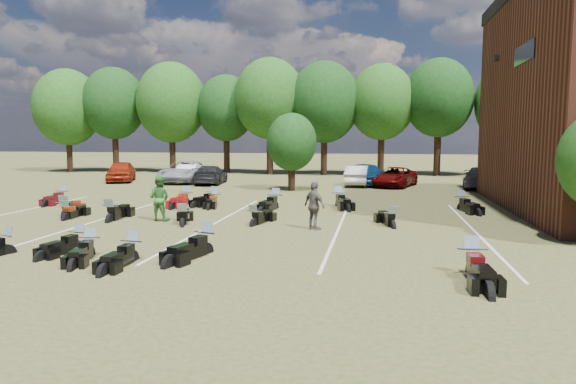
% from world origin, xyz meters
% --- Properties ---
extents(ground, '(160.00, 160.00, 0.00)m').
position_xyz_m(ground, '(0.00, 0.00, 0.00)').
color(ground, brown).
rests_on(ground, ground).
extents(car_0, '(3.36, 4.96, 1.57)m').
position_xyz_m(car_0, '(-15.83, 19.42, 0.78)').
color(car_0, maroon).
rests_on(car_0, ground).
extents(car_1, '(1.93, 4.27, 1.36)m').
position_xyz_m(car_1, '(-10.55, 20.07, 0.68)').
color(car_1, silver).
rests_on(car_1, ground).
extents(car_2, '(2.89, 5.85, 1.60)m').
position_xyz_m(car_2, '(-10.84, 19.70, 0.80)').
color(car_2, '#92949A').
rests_on(car_2, ground).
extents(car_3, '(2.38, 4.77, 1.33)m').
position_xyz_m(car_3, '(-8.52, 18.81, 0.67)').
color(car_3, black).
rests_on(car_3, ground).
extents(car_4, '(3.39, 4.99, 1.58)m').
position_xyz_m(car_4, '(2.71, 19.80, 0.79)').
color(car_4, navy).
rests_on(car_4, ground).
extents(car_5, '(1.71, 4.37, 1.42)m').
position_xyz_m(car_5, '(2.06, 19.38, 0.71)').
color(car_5, '#B6B4B0').
rests_on(car_5, ground).
extents(car_6, '(3.55, 5.23, 1.33)m').
position_xyz_m(car_6, '(4.58, 19.14, 0.66)').
color(car_6, '#510405').
rests_on(car_6, ground).
extents(car_7, '(3.15, 5.27, 1.43)m').
position_xyz_m(car_7, '(10.16, 18.80, 0.72)').
color(car_7, '#393A3E').
rests_on(car_7, ground).
extents(person_green, '(0.96, 0.77, 1.88)m').
position_xyz_m(person_green, '(-5.45, 3.06, 0.94)').
color(person_green, '#30712A').
rests_on(person_green, ground).
extents(person_grey, '(1.09, 1.05, 1.82)m').
position_xyz_m(person_grey, '(1.12, 2.16, 0.91)').
color(person_grey, '#59524C').
rests_on(person_grey, ground).
extents(motorcycle_0, '(1.32, 2.15, 1.15)m').
position_xyz_m(motorcycle_0, '(-7.47, -3.38, 0.00)').
color(motorcycle_0, black).
rests_on(motorcycle_0, ground).
extents(motorcycle_1, '(0.94, 2.08, 1.12)m').
position_xyz_m(motorcycle_1, '(-5.72, -2.47, 0.00)').
color(motorcycle_1, black).
rests_on(motorcycle_1, ground).
extents(motorcycle_2, '(1.13, 2.16, 1.15)m').
position_xyz_m(motorcycle_2, '(-4.84, -3.22, 0.00)').
color(motorcycle_2, black).
rests_on(motorcycle_2, ground).
extents(motorcycle_3, '(1.34, 2.46, 1.31)m').
position_xyz_m(motorcycle_3, '(-1.62, -2.31, 0.00)').
color(motorcycle_3, black).
rests_on(motorcycle_3, ground).
extents(motorcycle_4, '(0.69, 2.11, 1.17)m').
position_xyz_m(motorcycle_4, '(-3.36, -3.52, 0.00)').
color(motorcycle_4, black).
rests_on(motorcycle_4, ground).
extents(motorcycle_5, '(0.88, 2.49, 1.37)m').
position_xyz_m(motorcycle_5, '(5.82, -3.41, 0.00)').
color(motorcycle_5, black).
rests_on(motorcycle_5, ground).
extents(motorcycle_7, '(1.42, 2.59, 1.38)m').
position_xyz_m(motorcycle_7, '(-9.78, 3.06, 0.00)').
color(motorcycle_7, maroon).
rests_on(motorcycle_7, ground).
extents(motorcycle_8, '(0.80, 2.14, 1.17)m').
position_xyz_m(motorcycle_8, '(-9.39, 2.55, 0.00)').
color(motorcycle_8, black).
rests_on(motorcycle_8, ground).
extents(motorcycle_9, '(0.95, 2.46, 1.34)m').
position_xyz_m(motorcycle_9, '(-7.34, 2.44, 0.00)').
color(motorcycle_9, black).
rests_on(motorcycle_9, ground).
extents(motorcycle_10, '(1.34, 2.36, 1.25)m').
position_xyz_m(motorcycle_10, '(-4.05, 2.04, 0.00)').
color(motorcycle_10, black).
rests_on(motorcycle_10, ground).
extents(motorcycle_11, '(1.10, 2.20, 1.18)m').
position_xyz_m(motorcycle_11, '(-1.31, 2.58, 0.00)').
color(motorcycle_11, black).
rests_on(motorcycle_11, ground).
extents(motorcycle_13, '(1.25, 2.25, 1.19)m').
position_xyz_m(motorcycle_13, '(4.02, 3.06, 0.00)').
color(motorcycle_13, black).
rests_on(motorcycle_13, ground).
extents(motorcycle_14, '(0.87, 2.27, 1.24)m').
position_xyz_m(motorcycle_14, '(-12.91, 7.58, 0.00)').
color(motorcycle_14, '#3D080E').
rests_on(motorcycle_14, ground).
extents(motorcycle_15, '(0.82, 2.37, 1.31)m').
position_xyz_m(motorcycle_15, '(-6.19, 7.94, 0.00)').
color(motorcycle_15, maroon).
rests_on(motorcycle_15, ground).
extents(motorcycle_16, '(1.27, 2.33, 1.24)m').
position_xyz_m(motorcycle_16, '(-4.97, 8.51, 0.00)').
color(motorcycle_16, black).
rests_on(motorcycle_16, ground).
extents(motorcycle_17, '(0.90, 2.13, 1.15)m').
position_xyz_m(motorcycle_17, '(-4.65, 7.91, 0.00)').
color(motorcycle_17, black).
rests_on(motorcycle_17, ground).
extents(motorcycle_18, '(1.15, 2.58, 1.39)m').
position_xyz_m(motorcycle_18, '(-1.42, 7.23, 0.00)').
color(motorcycle_18, black).
rests_on(motorcycle_18, ground).
extents(motorcycle_19, '(1.54, 2.60, 1.38)m').
position_xyz_m(motorcycle_19, '(1.52, 8.74, 0.00)').
color(motorcycle_19, black).
rests_on(motorcycle_19, ground).
extents(motorcycle_20, '(1.33, 2.43, 1.29)m').
position_xyz_m(motorcycle_20, '(7.36, 8.39, 0.00)').
color(motorcycle_20, black).
rests_on(motorcycle_20, ground).
extents(tree_line, '(56.00, 6.00, 9.79)m').
position_xyz_m(tree_line, '(-1.00, 29.00, 6.31)').
color(tree_line, black).
rests_on(tree_line, ground).
extents(young_tree_midfield, '(3.20, 3.20, 4.70)m').
position_xyz_m(young_tree_midfield, '(-2.00, 15.50, 3.09)').
color(young_tree_midfield, black).
rests_on(young_tree_midfield, ground).
extents(parking_lines, '(20.10, 14.00, 0.01)m').
position_xyz_m(parking_lines, '(-3.00, 3.00, 0.01)').
color(parking_lines, silver).
rests_on(parking_lines, ground).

